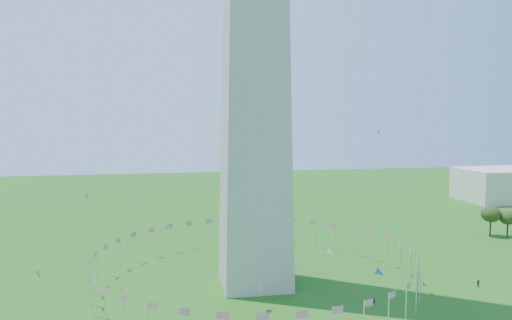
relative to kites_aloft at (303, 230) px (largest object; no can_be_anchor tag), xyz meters
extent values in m
cylinder|color=silver|center=(34.73, 25.34, -15.40)|extent=(0.24, 0.24, 9.00)
cylinder|color=silver|center=(34.12, 32.29, -15.40)|extent=(0.24, 0.24, 9.00)
cylinder|color=silver|center=(32.32, 39.02, -15.40)|extent=(0.24, 0.24, 9.00)
cylinder|color=silver|center=(29.37, 45.34, -15.40)|extent=(0.24, 0.24, 9.00)
cylinder|color=silver|center=(25.37, 51.05, -15.40)|extent=(0.24, 0.24, 9.00)
cylinder|color=silver|center=(20.44, 55.98, -15.40)|extent=(0.24, 0.24, 9.00)
cylinder|color=silver|center=(14.73, 59.98, -15.40)|extent=(0.24, 0.24, 9.00)
cylinder|color=silver|center=(8.41, 62.93, -15.40)|extent=(0.24, 0.24, 9.00)
cylinder|color=silver|center=(1.68, 64.73, -15.40)|extent=(0.24, 0.24, 9.00)
cylinder|color=silver|center=(-5.27, 65.34, -15.40)|extent=(0.24, 0.24, 9.00)
cylinder|color=silver|center=(-12.21, 64.73, -15.40)|extent=(0.24, 0.24, 9.00)
cylinder|color=silver|center=(-18.95, 62.93, -15.40)|extent=(0.24, 0.24, 9.00)
cylinder|color=silver|center=(-25.27, 59.98, -15.40)|extent=(0.24, 0.24, 9.00)
cylinder|color=silver|center=(-30.98, 55.98, -15.40)|extent=(0.24, 0.24, 9.00)
cylinder|color=silver|center=(-35.91, 51.05, -15.40)|extent=(0.24, 0.24, 9.00)
cylinder|color=silver|center=(-39.91, 45.34, -15.40)|extent=(0.24, 0.24, 9.00)
cylinder|color=silver|center=(-42.86, 39.02, -15.40)|extent=(0.24, 0.24, 9.00)
cylinder|color=silver|center=(-44.66, 32.29, -15.40)|extent=(0.24, 0.24, 9.00)
cylinder|color=silver|center=(-45.27, 25.34, -15.40)|extent=(0.24, 0.24, 9.00)
cylinder|color=silver|center=(-44.66, 18.40, -15.40)|extent=(0.24, 0.24, 9.00)
cylinder|color=silver|center=(-42.86, 11.66, -15.40)|extent=(0.24, 0.24, 9.00)
cylinder|color=silver|center=(-39.91, 5.34, -15.40)|extent=(0.24, 0.24, 9.00)
cylinder|color=silver|center=(-35.91, -0.37, -15.40)|extent=(0.24, 0.24, 9.00)
cylinder|color=silver|center=(14.73, -9.30, -15.40)|extent=(0.24, 0.24, 9.00)
cylinder|color=silver|center=(20.44, -5.30, -15.40)|extent=(0.24, 0.24, 9.00)
cylinder|color=silver|center=(25.37, -0.37, -15.40)|extent=(0.24, 0.24, 9.00)
cylinder|color=silver|center=(29.37, 5.34, -15.40)|extent=(0.24, 0.24, 9.00)
cylinder|color=silver|center=(32.32, 11.66, -15.40)|extent=(0.24, 0.24, 9.00)
cylinder|color=silver|center=(34.12, 18.40, -15.40)|extent=(0.24, 0.24, 9.00)
cube|color=beige|center=(144.73, 125.34, -11.90)|extent=(50.00, 30.00, 16.00)
imported|color=black|center=(19.16, 7.28, -19.14)|extent=(0.66, 0.60, 1.51)
imported|color=#501213|center=(49.73, 13.34, -18.97)|extent=(0.73, 0.92, 1.84)
plane|color=blue|center=(13.25, -7.73, -7.19)|extent=(1.28, 2.34, 2.33)
plane|color=yellow|center=(16.50, -20.34, 21.39)|extent=(1.86, 0.78, 1.98)
plane|color=yellow|center=(-19.42, -13.42, 7.97)|extent=(0.53, 1.36, 1.45)
plane|color=green|center=(-46.74, 32.66, 3.08)|extent=(0.45, 1.80, 1.85)
plane|color=green|center=(-11.85, 22.09, -3.20)|extent=(1.14, 0.79, 1.27)
plane|color=blue|center=(8.99, -6.56, 13.77)|extent=(1.50, 1.69, 1.56)
plane|color=red|center=(28.36, 27.23, 18.58)|extent=(0.46, 1.33, 1.34)
plane|color=white|center=(4.12, -5.11, -3.36)|extent=(1.62, 1.63, 1.65)
plane|color=yellow|center=(-7.10, 8.87, -14.90)|extent=(1.94, 0.72, 1.98)
plane|color=green|center=(-57.78, 28.00, -14.90)|extent=(1.37, 1.54, 1.58)
plane|color=white|center=(38.66, 2.62, 12.70)|extent=(1.16, 0.26, 1.18)
ellipsoid|color=#334A18|center=(86.30, 59.87, -14.58)|extent=(6.80, 6.80, 10.63)
ellipsoid|color=#334A18|center=(91.78, 58.09, -15.31)|extent=(5.88, 5.88, 9.18)
camera|label=1|loc=(-27.49, -96.38, 23.43)|focal=35.00mm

